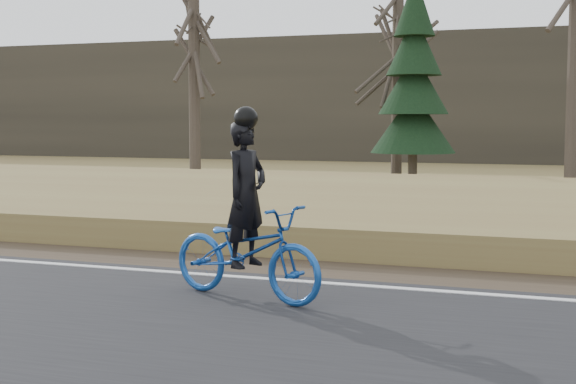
% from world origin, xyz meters
% --- Properties ---
extents(cyclist, '(2.06, 1.19, 2.07)m').
position_xyz_m(cyclist, '(-5.82, -0.84, 0.71)').
color(cyclist, '#16489B').
rests_on(cyclist, road).
extents(bare_tree_far_left, '(0.36, 0.36, 6.47)m').
position_xyz_m(bare_tree_far_left, '(-13.68, 13.96, 3.24)').
color(bare_tree_far_left, '#463D33').
rests_on(bare_tree_far_left, ground).
extents(bare_tree_left, '(0.36, 0.36, 7.53)m').
position_xyz_m(bare_tree_left, '(-8.00, 17.38, 3.76)').
color(bare_tree_left, '#463D33').
rests_on(bare_tree_left, ground).
extents(bare_tree_near_left, '(0.36, 0.36, 7.66)m').
position_xyz_m(bare_tree_near_left, '(-2.55, 13.56, 3.83)').
color(bare_tree_near_left, '#463D33').
rests_on(bare_tree_near_left, ground).
extents(conifer, '(2.60, 2.60, 6.40)m').
position_xyz_m(conifer, '(-7.17, 15.82, 3.03)').
color(conifer, '#463D33').
rests_on(conifer, ground).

